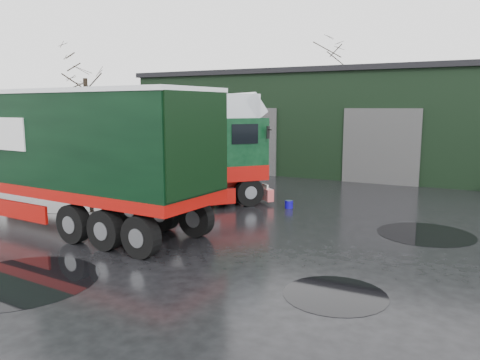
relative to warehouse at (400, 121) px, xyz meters
name	(u,v)px	position (x,y,z in m)	size (l,w,h in m)	color
ground	(214,248)	(-2.00, -20.00, -3.16)	(100.00, 100.00, 0.00)	black
warehouse	(400,121)	(0.00, 0.00, 0.00)	(32.40, 12.40, 6.30)	black
hero_tractor	(179,150)	(-6.29, -15.50, -0.83)	(3.18, 7.50, 4.66)	black
trailer_left	(32,156)	(-9.59, -19.99, -0.81)	(3.09, 15.09, 4.69)	silver
wash_bucket	(289,204)	(-2.05, -13.91, -3.00)	(0.33, 0.33, 0.31)	#0F0694
tree_left	(86,104)	(-19.00, -8.00, 1.09)	(4.40, 4.40, 8.50)	black
tree_back_a	(326,99)	(-8.00, 10.00, 1.59)	(4.40, 4.40, 9.50)	black
puddle_0	(21,281)	(-4.73, -24.38, -3.15)	(3.61, 3.61, 0.01)	black
puddle_1	(426,234)	(3.35, -15.52, -3.15)	(3.05, 3.05, 0.01)	black
puddle_2	(78,203)	(-10.46, -17.18, -3.15)	(4.06, 4.06, 0.01)	black
puddle_3	(335,295)	(2.14, -21.73, -3.15)	(2.31, 2.31, 0.01)	black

